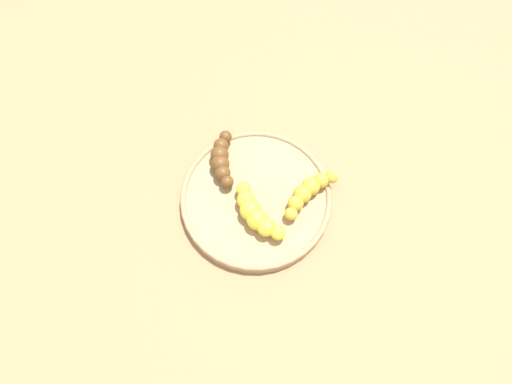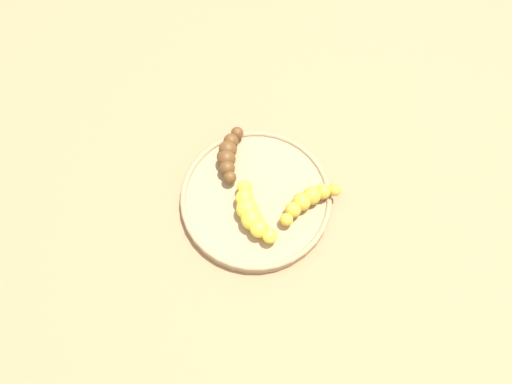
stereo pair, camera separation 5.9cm
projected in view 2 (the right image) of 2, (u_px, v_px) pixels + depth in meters
The scene contains 5 objects.
ground_plane at pixel (256, 201), 0.82m from camera, with size 2.40×2.40×0.00m, color #936D47.
fruit_bowl at pixel (256, 198), 0.81m from camera, with size 0.26×0.26×0.02m.
banana_yellow at pixel (251, 213), 0.77m from camera, with size 0.05×0.12×0.04m.
banana_spotted at pixel (308, 200), 0.79m from camera, with size 0.12×0.06×0.03m.
banana_overripe at pixel (229, 154), 0.82m from camera, with size 0.06×0.11×0.03m.
Camera 2 is at (-0.09, -0.31, 0.76)m, focal length 32.50 mm.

